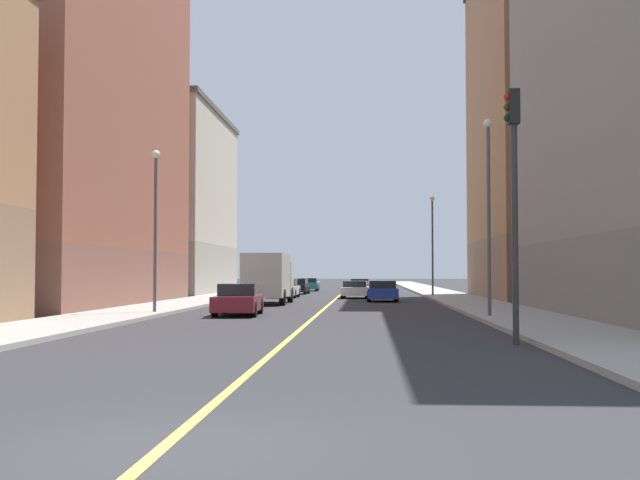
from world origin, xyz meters
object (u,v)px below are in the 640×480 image
at_px(traffic_light_left_near, 514,180).
at_px(street_lamp_right_near, 155,213).
at_px(building_right_midblock, 55,84).
at_px(car_orange, 360,285).
at_px(car_maroon, 238,300).
at_px(car_black, 297,286).
at_px(street_lamp_left_near, 489,197).
at_px(car_blue, 382,291).
at_px(car_silver, 285,289).
at_px(building_left_mid, 556,124).
at_px(car_white, 355,289).
at_px(car_teal, 309,285).
at_px(street_lamp_left_far, 432,235).
at_px(box_truck, 269,277).
at_px(building_right_distant, 160,203).

relative_size(traffic_light_left_near, street_lamp_right_near, 0.94).
xyz_separation_m(building_right_midblock, car_orange, (16.45, 33.15, -11.61)).
bearing_deg(car_maroon, street_lamp_right_near, -178.81).
bearing_deg(building_right_midblock, traffic_light_left_near, -45.57).
bearing_deg(car_black, street_lamp_left_near, -72.62).
bearing_deg(car_blue, car_maroon, -112.01).
bearing_deg(traffic_light_left_near, street_lamp_left_near, 84.59).
bearing_deg(traffic_light_left_near, building_right_midblock, 134.43).
relative_size(car_silver, car_black, 1.04).
bearing_deg(traffic_light_left_near, car_black, 102.15).
xyz_separation_m(building_left_mid, street_lamp_left_near, (-8.04, -22.43, -7.09)).
bearing_deg(car_white, car_maroon, -101.85).
relative_size(car_teal, car_blue, 1.09).
relative_size(building_left_mid, car_maroon, 5.25).
xyz_separation_m(building_right_midblock, car_black, (11.26, 23.47, -11.56)).
relative_size(building_left_mid, traffic_light_left_near, 3.62).
height_order(street_lamp_left_far, car_blue, street_lamp_left_far).
relative_size(car_black, car_orange, 0.93).
xyz_separation_m(building_right_midblock, street_lamp_right_near, (8.04, -8.58, -7.82)).
bearing_deg(box_truck, building_left_mid, 25.08).
distance_m(building_right_midblock, car_black, 28.48).
relative_size(car_teal, car_orange, 0.96).
relative_size(street_lamp_left_far, car_blue, 1.85).
relative_size(street_lamp_right_near, street_lamp_left_far, 0.96).
height_order(car_silver, car_orange, car_silver).
height_order(car_silver, car_black, car_silver).
xyz_separation_m(building_right_distant, street_lamp_left_far, (21.91, -6.21, -3.05)).
xyz_separation_m(street_lamp_left_far, car_white, (-5.62, -2.18, -3.93)).
bearing_deg(car_orange, car_white, -90.48).
xyz_separation_m(car_maroon, box_truck, (-0.20, 11.69, 0.91)).
bearing_deg(car_blue, traffic_light_left_near, -84.39).
height_order(building_right_distant, traffic_light_left_near, building_right_distant).
bearing_deg(car_blue, car_white, 105.97).
xyz_separation_m(building_left_mid, car_blue, (-11.87, -4.44, -11.25)).
xyz_separation_m(building_right_midblock, car_blue, (18.07, 7.41, -11.55)).
relative_size(building_right_distant, car_blue, 4.62).
bearing_deg(street_lamp_left_near, car_maroon, 168.55).
height_order(car_maroon, box_truck, box_truck).
bearing_deg(car_black, car_orange, 61.79).
bearing_deg(building_right_distant, street_lamp_right_near, -75.29).
bearing_deg(car_black, car_teal, 88.86).
distance_m(traffic_light_left_near, car_silver, 37.28).
bearing_deg(street_lamp_left_far, car_orange, 107.49).
bearing_deg(street_lamp_left_far, car_silver, -173.02).
bearing_deg(car_teal, car_black, -91.14).
relative_size(car_maroon, car_orange, 1.02).
xyz_separation_m(building_right_midblock, car_teal, (11.47, 34.02, -11.58)).
bearing_deg(street_lamp_left_near, car_silver, 113.06).
bearing_deg(street_lamp_left_near, building_right_distant, 123.90).
xyz_separation_m(building_left_mid, car_black, (-18.69, 11.63, -11.26)).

